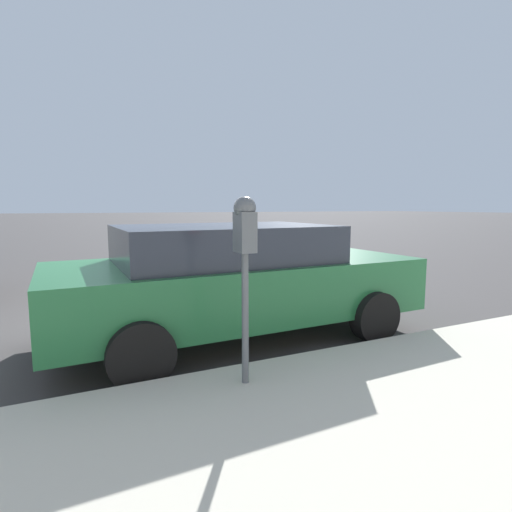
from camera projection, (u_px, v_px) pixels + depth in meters
The scene contains 3 objects.
ground_plane at pixel (156, 324), 5.74m from camera, with size 220.00×220.00×0.00m, color #3D3A3A.
parking_meter at pixel (245, 242), 3.35m from camera, with size 0.21×0.19×1.61m.
car_green at pixel (235, 278), 5.11m from camera, with size 2.24×4.64×1.45m.
Camera 1 is at (-5.65, 1.06, 1.68)m, focal length 28.00 mm.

